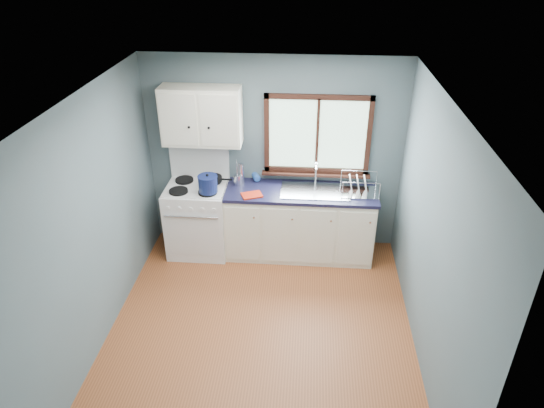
# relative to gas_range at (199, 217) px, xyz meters

# --- Properties ---
(floor) EXTENTS (3.20, 3.60, 0.02)m
(floor) POSITION_rel_gas_range_xyz_m (0.95, -1.47, -0.50)
(floor) COLOR #9B5129
(floor) RESTS_ON ground
(ceiling) EXTENTS (3.20, 3.60, 0.02)m
(ceiling) POSITION_rel_gas_range_xyz_m (0.95, -1.47, 2.02)
(ceiling) COLOR white
(ceiling) RESTS_ON wall_back
(wall_back) EXTENTS (3.20, 0.02, 2.50)m
(wall_back) POSITION_rel_gas_range_xyz_m (0.95, 0.34, 0.76)
(wall_back) COLOR slate
(wall_back) RESTS_ON ground
(wall_front) EXTENTS (3.20, 0.02, 2.50)m
(wall_front) POSITION_rel_gas_range_xyz_m (0.95, -3.28, 0.76)
(wall_front) COLOR slate
(wall_front) RESTS_ON ground
(wall_left) EXTENTS (0.02, 3.60, 2.50)m
(wall_left) POSITION_rel_gas_range_xyz_m (-0.66, -1.47, 0.76)
(wall_left) COLOR slate
(wall_left) RESTS_ON ground
(wall_right) EXTENTS (0.02, 3.60, 2.50)m
(wall_right) POSITION_rel_gas_range_xyz_m (2.56, -1.47, 0.76)
(wall_right) COLOR slate
(wall_right) RESTS_ON ground
(gas_range) EXTENTS (0.76, 0.69, 1.36)m
(gas_range) POSITION_rel_gas_range_xyz_m (0.00, 0.00, 0.00)
(gas_range) COLOR white
(gas_range) RESTS_ON floor
(base_cabinets) EXTENTS (1.85, 0.60, 0.88)m
(base_cabinets) POSITION_rel_gas_range_xyz_m (1.31, 0.02, -0.08)
(base_cabinets) COLOR white
(base_cabinets) RESTS_ON floor
(countertop) EXTENTS (1.89, 0.64, 0.04)m
(countertop) POSITION_rel_gas_range_xyz_m (1.31, 0.02, 0.41)
(countertop) COLOR black
(countertop) RESTS_ON base_cabinets
(sink) EXTENTS (0.84, 0.46, 0.44)m
(sink) POSITION_rel_gas_range_xyz_m (1.49, 0.02, 0.37)
(sink) COLOR silver
(sink) RESTS_ON countertop
(window) EXTENTS (1.36, 0.10, 1.03)m
(window) POSITION_rel_gas_range_xyz_m (1.48, 0.30, 0.98)
(window) COLOR #9EC6A8
(window) RESTS_ON wall_back
(upper_cabinets) EXTENTS (0.95, 0.35, 0.70)m
(upper_cabinets) POSITION_rel_gas_range_xyz_m (0.10, 0.15, 1.31)
(upper_cabinets) COLOR white
(upper_cabinets) RESTS_ON wall_back
(skillet) EXTENTS (0.39, 0.26, 0.05)m
(skillet) POSITION_rel_gas_range_xyz_m (0.18, 0.13, 0.49)
(skillet) COLOR black
(skillet) RESTS_ON gas_range
(stockpot) EXTENTS (0.31, 0.31, 0.23)m
(stockpot) POSITION_rel_gas_range_xyz_m (0.19, -0.16, 0.57)
(stockpot) COLOR #121C4D
(stockpot) RESTS_ON gas_range
(utensil_crock) EXTENTS (0.13, 0.13, 0.35)m
(utensil_crock) POSITION_rel_gas_range_xyz_m (0.52, 0.12, 0.50)
(utensil_crock) COLOR silver
(utensil_crock) RESTS_ON countertop
(thermos) EXTENTS (0.08, 0.08, 0.28)m
(thermos) POSITION_rel_gas_range_xyz_m (0.56, 0.15, 0.57)
(thermos) COLOR silver
(thermos) RESTS_ON countertop
(soap_bottle) EXTENTS (0.12, 0.12, 0.24)m
(soap_bottle) POSITION_rel_gas_range_xyz_m (0.75, 0.20, 0.54)
(soap_bottle) COLOR #2754A8
(soap_bottle) RESTS_ON countertop
(dish_towel) EXTENTS (0.29, 0.25, 0.02)m
(dish_towel) POSITION_rel_gas_range_xyz_m (0.72, -0.16, 0.44)
(dish_towel) COLOR red
(dish_towel) RESTS_ON countertop
(dish_rack) EXTENTS (0.46, 0.35, 0.24)m
(dish_rack) POSITION_rel_gas_range_xyz_m (2.01, 0.02, 0.49)
(dish_rack) COLOR silver
(dish_rack) RESTS_ON countertop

